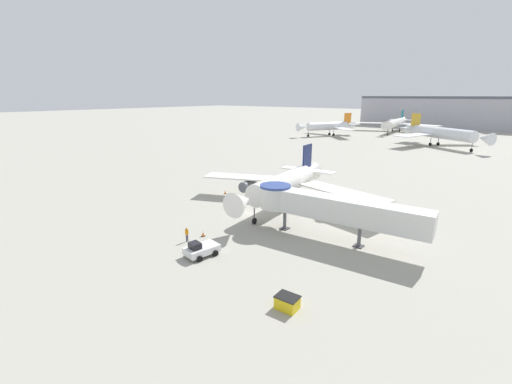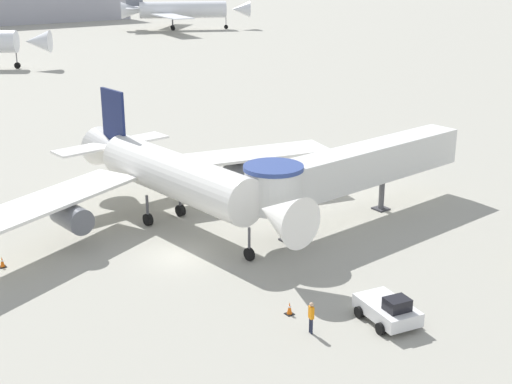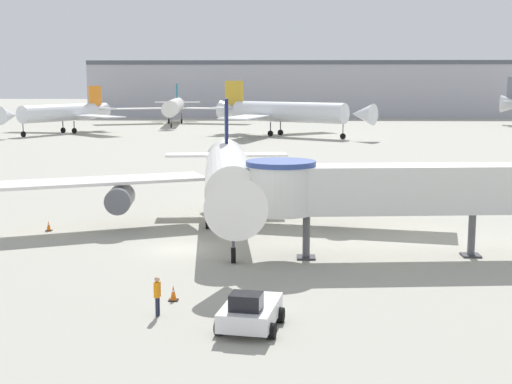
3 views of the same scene
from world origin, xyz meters
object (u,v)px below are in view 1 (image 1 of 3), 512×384
Objects in this scene: background_jet_teal_tail at (396,123)px; ground_crew_marshaller at (187,233)px; background_jet_gold_tail at (441,133)px; background_jet_orange_tail at (329,126)px; traffic_cone_near_nose at (203,234)px; traffic_cone_port_wing at (225,192)px; service_container_yellow at (287,302)px; jet_bridge at (326,206)px; main_airplane at (285,184)px; pushback_tug_white at (201,249)px.

ground_crew_marshaller is at bearing -87.19° from background_jet_teal_tail.
background_jet_gold_tail is 45.62m from background_jet_orange_tail.
traffic_cone_port_wing is (-11.26, 15.82, -0.02)m from traffic_cone_near_nose.
background_jet_gold_tail reaches higher than background_jet_orange_tail.
service_container_yellow reaches higher than traffic_cone_near_nose.
jet_bridge is 24.76m from traffic_cone_port_wing.
main_airplane is 13.26m from traffic_cone_port_wing.
background_jet_gold_tail is 0.80× the size of background_jet_teal_tail.
background_jet_orange_tail reaches higher than traffic_cone_port_wing.
background_jet_teal_tail is at bearing 89.75° from background_jet_orange_tail.
traffic_cone_port_wing is at bearing -45.99° from background_jet_orange_tail.
background_jet_teal_tail reaches higher than main_airplane.
jet_bridge is at bearing -38.54° from main_airplane.
pushback_tug_white reaches higher than traffic_cone_port_wing.
traffic_cone_near_nose is 117.51m from background_jet_orange_tail.
background_jet_gold_tail is at bearing 81.57° from main_airplane.
background_jet_orange_tail is (-28.34, 94.75, 3.90)m from traffic_cone_port_wing.
background_jet_teal_tail is (-10.51, 128.84, 4.05)m from traffic_cone_port_wing.
traffic_cone_near_nose is at bearing 160.21° from service_container_yellow.
jet_bridge is at bearing 144.97° from ground_crew_marshaller.
service_container_yellow is at bearing -81.12° from background_jet_teal_tail.
traffic_cone_port_wing is at bearing 125.46° from traffic_cone_near_nose.
main_airplane is at bearing 124.80° from service_container_yellow.
background_jet_gold_tail is 1.16× the size of background_jet_orange_tail.
jet_bridge reaches higher than service_container_yellow.
background_jet_orange_tail is at bearing -123.09° from background_jet_teal_tail.
main_airplane is 16.41m from traffic_cone_near_nose.
background_jet_orange_tail is at bearing 115.82° from service_container_yellow.
jet_bridge is at bearing -142.53° from background_jet_gold_tail.
main_airplane is at bearing 84.56° from traffic_cone_near_nose.
ground_crew_marshaller reaches higher than traffic_cone_near_nose.
pushback_tug_white is (-8.38, -12.91, -3.40)m from jet_bridge.
ground_crew_marshaller is 0.06× the size of background_jet_gold_tail.
ground_crew_marshaller is (-17.17, 3.75, 0.46)m from service_container_yellow.
main_airplane reaches higher than traffic_cone_near_nose.
background_jet_orange_tail is at bearing 120.56° from pushback_tug_white.
background_jet_gold_tail is at bearing -60.52° from background_jet_teal_tail.
pushback_tug_white is 122.45m from background_jet_orange_tail.
background_jet_teal_tail is (17.83, 34.09, 0.14)m from background_jet_orange_tail.
ground_crew_marshaller is at bearing -58.95° from traffic_cone_port_wing.
ground_crew_marshaller reaches higher than pushback_tug_white.
main_airplane is 1.18× the size of background_jet_orange_tail.
traffic_cone_near_nose is 0.42× the size of ground_crew_marshaller.
background_jet_orange_tail reaches higher than traffic_cone_near_nose.
main_airplane is 12.76m from jet_bridge.
ground_crew_marshaller reaches higher than service_container_yellow.
pushback_tug_white is at bearing -128.04° from jet_bridge.
background_jet_gold_tail reaches higher than main_airplane.
background_jet_teal_tail is (-23.29, 128.70, 0.53)m from main_airplane.
pushback_tug_white is 2.03× the size of service_container_yellow.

